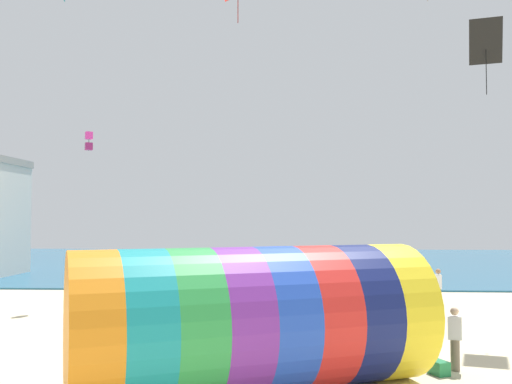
# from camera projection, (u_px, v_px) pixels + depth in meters

# --- Properties ---
(sea) EXTENTS (120.00, 40.00, 0.10)m
(sea) POSITION_uv_depth(u_px,v_px,m) (264.00, 262.00, 51.76)
(sea) COLOR #236084
(sea) RESTS_ON ground
(giant_inflatable_tube) EXTENTS (9.05, 6.41, 3.42)m
(giant_inflatable_tube) POSITION_uv_depth(u_px,v_px,m) (253.00, 319.00, 13.48)
(giant_inflatable_tube) COLOR orange
(giant_inflatable_tube) RESTS_ON ground
(kite_handler) EXTENTS (0.41, 0.32, 1.70)m
(kite_handler) POSITION_uv_depth(u_px,v_px,m) (455.00, 338.00, 15.33)
(kite_handler) COLOR #726651
(kite_handler) RESTS_ON ground
(kite_black_diamond) EXTENTS (1.35, 1.00, 2.90)m
(kite_black_diamond) POSITION_uv_depth(u_px,v_px,m) (486.00, 42.00, 22.00)
(kite_black_diamond) COLOR black
(kite_magenta_box) EXTENTS (0.45, 0.45, 0.94)m
(kite_magenta_box) POSITION_uv_depth(u_px,v_px,m) (89.00, 141.00, 27.65)
(kite_magenta_box) COLOR #D1339E
(bystander_near_water) EXTENTS (0.40, 0.42, 1.61)m
(bystander_near_water) POSITION_uv_depth(u_px,v_px,m) (287.00, 299.00, 23.00)
(bystander_near_water) COLOR #726651
(bystander_near_water) RESTS_ON ground
(bystander_mid_beach) EXTENTS (0.24, 0.37, 1.77)m
(bystander_mid_beach) POSITION_uv_depth(u_px,v_px,m) (438.00, 288.00, 25.93)
(bystander_mid_beach) COLOR #383D56
(bystander_mid_beach) RESTS_ON ground
(bystander_far_left) EXTENTS (0.41, 0.41, 1.77)m
(bystander_far_left) POSITION_uv_depth(u_px,v_px,m) (285.00, 294.00, 23.80)
(bystander_far_left) COLOR #383D56
(bystander_far_left) RESTS_ON ground
(cooler_box) EXTENTS (0.54, 0.62, 0.36)m
(cooler_box) POSITION_uv_depth(u_px,v_px,m) (439.00, 368.00, 14.90)
(cooler_box) COLOR #268C4C
(cooler_box) RESTS_ON ground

